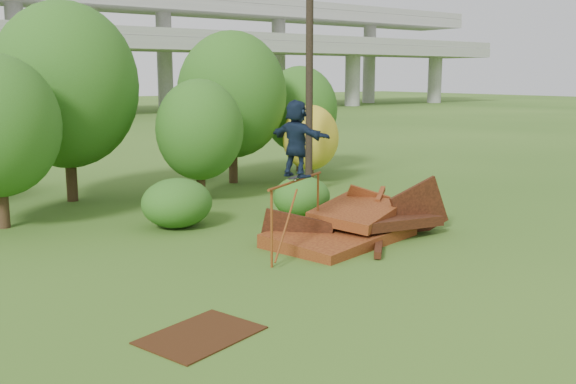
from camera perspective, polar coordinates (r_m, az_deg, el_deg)
ground at (r=15.50m, az=6.84°, el=-6.59°), size 240.00×240.00×0.00m
scrap_pile at (r=17.95m, az=5.96°, el=-3.04°), size 5.80×3.64×1.93m
grind_rail at (r=16.20m, az=0.76°, el=-0.68°), size 2.75×1.49×1.91m
skateboard at (r=16.09m, az=0.75°, el=1.32°), size 0.68×0.47×0.07m
skater at (r=15.96m, az=0.76°, el=4.78°), size 0.95×1.86×1.92m
flat_plate at (r=11.59m, az=-7.76°, el=-12.49°), size 2.30×1.90×0.03m
tree_1 at (r=24.11m, az=-19.14°, el=8.92°), size 5.06×5.06×7.05m
tree_2 at (r=22.97m, az=-7.86°, el=5.49°), size 3.10×3.10×4.38m
tree_3 at (r=26.89m, az=-4.99°, el=8.59°), size 4.54×4.54×6.30m
tree_4 at (r=26.96m, az=2.02°, el=4.85°), size 2.38×2.38×3.28m
tree_5 at (r=30.21m, az=1.07°, el=7.33°), size 3.50×3.50×4.92m
shrub_left at (r=19.38m, az=-9.85°, el=-0.97°), size 2.14×1.98×1.48m
shrub_right at (r=20.44m, az=1.23°, el=-0.44°), size 1.88×1.72×1.33m
utility_pole at (r=24.47m, az=1.91°, el=10.78°), size 1.40×0.28×9.21m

